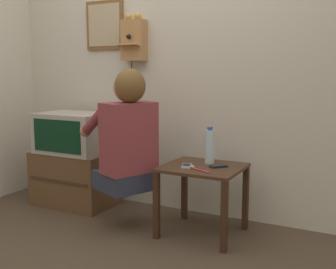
{
  "coord_description": "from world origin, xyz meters",
  "views": [
    {
      "loc": [
        1.53,
        -1.93,
        1.18
      ],
      "look_at": [
        0.14,
        0.73,
        0.72
      ],
      "focal_mm": 45.0,
      "sensor_mm": 36.0,
      "label": 1
    }
  ],
  "objects_px": {
    "cell_phone_spare": "(219,166)",
    "water_bottle": "(210,146)",
    "person": "(127,134)",
    "wall_phone_antique": "(134,39)",
    "cell_phone_held": "(187,166)",
    "television": "(74,133)",
    "framed_picture": "(105,25)",
    "toothbrush": "(199,169)"
  },
  "relations": [
    {
      "from": "person",
      "to": "toothbrush",
      "type": "bearing_deg",
      "value": -62.58
    },
    {
      "from": "television",
      "to": "framed_picture",
      "type": "height_order",
      "value": "framed_picture"
    },
    {
      "from": "television",
      "to": "cell_phone_held",
      "type": "bearing_deg",
      "value": -7.96
    },
    {
      "from": "cell_phone_held",
      "to": "cell_phone_spare",
      "type": "relative_size",
      "value": 1.02
    },
    {
      "from": "wall_phone_antique",
      "to": "water_bottle",
      "type": "xyz_separation_m",
      "value": [
        0.8,
        -0.25,
        -0.81
      ]
    },
    {
      "from": "wall_phone_antique",
      "to": "cell_phone_spare",
      "type": "distance_m",
      "value": 1.34
    },
    {
      "from": "water_bottle",
      "to": "toothbrush",
      "type": "relative_size",
      "value": 1.53
    },
    {
      "from": "person",
      "to": "television",
      "type": "bearing_deg",
      "value": 93.98
    },
    {
      "from": "person",
      "to": "wall_phone_antique",
      "type": "height_order",
      "value": "wall_phone_antique"
    },
    {
      "from": "cell_phone_spare",
      "to": "wall_phone_antique",
      "type": "bearing_deg",
      "value": -161.33
    },
    {
      "from": "framed_picture",
      "to": "cell_phone_held",
      "type": "xyz_separation_m",
      "value": [
        1.03,
        -0.47,
        -1.06
      ]
    },
    {
      "from": "framed_picture",
      "to": "cell_phone_spare",
      "type": "relative_size",
      "value": 3.15
    },
    {
      "from": "water_bottle",
      "to": "toothbrush",
      "type": "xyz_separation_m",
      "value": [
        0.02,
        -0.25,
        -0.12
      ]
    },
    {
      "from": "television",
      "to": "water_bottle",
      "type": "distance_m",
      "value": 1.26
    },
    {
      "from": "television",
      "to": "person",
      "type": "bearing_deg",
      "value": -20.13
    },
    {
      "from": "framed_picture",
      "to": "cell_phone_held",
      "type": "relative_size",
      "value": 3.1
    },
    {
      "from": "cell_phone_held",
      "to": "water_bottle",
      "type": "distance_m",
      "value": 0.24
    },
    {
      "from": "television",
      "to": "framed_picture",
      "type": "bearing_deg",
      "value": 67.31
    },
    {
      "from": "cell_phone_held",
      "to": "cell_phone_spare",
      "type": "height_order",
      "value": "same"
    },
    {
      "from": "television",
      "to": "toothbrush",
      "type": "xyz_separation_m",
      "value": [
        1.28,
        -0.23,
        -0.13
      ]
    },
    {
      "from": "water_bottle",
      "to": "toothbrush",
      "type": "height_order",
      "value": "water_bottle"
    },
    {
      "from": "person",
      "to": "water_bottle",
      "type": "relative_size",
      "value": 3.34
    },
    {
      "from": "person",
      "to": "television",
      "type": "distance_m",
      "value": 0.77
    },
    {
      "from": "person",
      "to": "framed_picture",
      "type": "relative_size",
      "value": 2.12
    },
    {
      "from": "cell_phone_held",
      "to": "toothbrush",
      "type": "height_order",
      "value": "toothbrush"
    },
    {
      "from": "wall_phone_antique",
      "to": "framed_picture",
      "type": "xyz_separation_m",
      "value": [
        -0.33,
        0.04,
        0.14
      ]
    },
    {
      "from": "television",
      "to": "toothbrush",
      "type": "bearing_deg",
      "value": -10.26
    },
    {
      "from": "wall_phone_antique",
      "to": "framed_picture",
      "type": "distance_m",
      "value": 0.36
    },
    {
      "from": "person",
      "to": "toothbrush",
      "type": "distance_m",
      "value": 0.6
    },
    {
      "from": "cell_phone_held",
      "to": "water_bottle",
      "type": "xyz_separation_m",
      "value": [
        0.1,
        0.18,
        0.12
      ]
    },
    {
      "from": "framed_picture",
      "to": "water_bottle",
      "type": "relative_size",
      "value": 1.57
    },
    {
      "from": "television",
      "to": "cell_phone_held",
      "type": "distance_m",
      "value": 1.18
    },
    {
      "from": "toothbrush",
      "to": "television",
      "type": "bearing_deg",
      "value": 104.69
    },
    {
      "from": "television",
      "to": "framed_picture",
      "type": "distance_m",
      "value": 0.99
    },
    {
      "from": "cell_phone_spare",
      "to": "person",
      "type": "bearing_deg",
      "value": -124.21
    },
    {
      "from": "wall_phone_antique",
      "to": "cell_phone_spare",
      "type": "bearing_deg",
      "value": -20.5
    },
    {
      "from": "wall_phone_antique",
      "to": "framed_picture",
      "type": "bearing_deg",
      "value": 172.31
    },
    {
      "from": "television",
      "to": "water_bottle",
      "type": "bearing_deg",
      "value": 0.72
    },
    {
      "from": "wall_phone_antique",
      "to": "water_bottle",
      "type": "distance_m",
      "value": 1.17
    },
    {
      "from": "cell_phone_held",
      "to": "cell_phone_spare",
      "type": "xyz_separation_m",
      "value": [
        0.21,
        0.09,
        0.0
      ]
    },
    {
      "from": "cell_phone_spare",
      "to": "water_bottle",
      "type": "height_order",
      "value": "water_bottle"
    },
    {
      "from": "cell_phone_held",
      "to": "person",
      "type": "bearing_deg",
      "value": 176.11
    }
  ]
}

